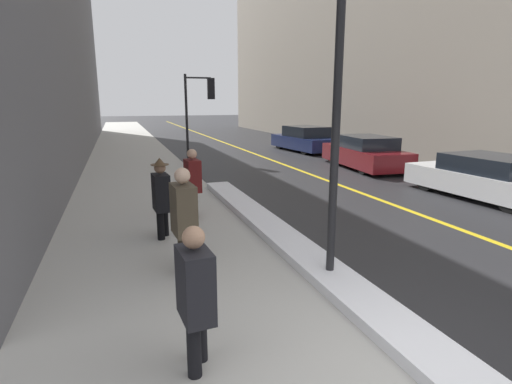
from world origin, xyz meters
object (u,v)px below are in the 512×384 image
Objects in this scene: pedestrian_nearside at (161,195)px; lamp_post at (339,53)px; parked_car_maroon at (365,153)px; pedestrian_trailing at (195,292)px; traffic_light_near at (202,99)px; parked_car_white at (488,178)px; pedestrian_with_shoulder_bag at (184,215)px; pedestrian_in_glasses at (193,179)px; parked_car_navy at (305,139)px.

lamp_post is at bearing 34.11° from pedestrian_nearside.
parked_car_maroon is (8.65, 6.05, -0.25)m from pedestrian_nearside.
pedestrian_nearside reaches higher than pedestrian_trailing.
traffic_light_near is 0.86× the size of parked_car_white.
pedestrian_nearside is (0.11, 4.13, 0.04)m from pedestrian_trailing.
pedestrian_trailing is 13.43m from parked_car_maroon.
pedestrian_nearside is at bearing 90.50° from parked_car_white.
pedestrian_trailing is 0.90× the size of pedestrian_with_shoulder_bag.
parked_car_white is at bearing 79.63° from pedestrian_in_glasses.
pedestrian_with_shoulder_bag is at bearing 169.44° from pedestrian_trailing.
pedestrian_nearside is at bearing 128.22° from lamp_post.
pedestrian_in_glasses is (-1.30, 4.09, -2.37)m from lamp_post.
traffic_light_near is at bearing 29.60° from parked_car_white.
traffic_light_near is at bearing 162.87° from pedestrian_with_shoulder_bag.
pedestrian_trailing is 0.34× the size of parked_car_white.
traffic_light_near is 7.31m from parked_car_maroon.
pedestrian_nearside is 0.36× the size of parked_car_white.
lamp_post is 3.69× the size of pedestrian_trailing.
lamp_post is 3.46× the size of pedestrian_nearside.
pedestrian_with_shoulder_bag is 16.35m from parked_car_navy.
pedestrian_trailing is at bearing -10.56° from pedestrian_with_shoulder_bag.
pedestrian_trailing is at bearing -148.29° from lamp_post.
parked_car_white is (8.70, 2.23, -0.35)m from pedestrian_with_shoulder_bag.
pedestrian_nearside is 10.56m from parked_car_maroon.
lamp_post reaches higher than pedestrian_nearside.
pedestrian_trailing is at bearing 145.12° from parked_car_maroon.
lamp_post is 16.47m from parked_car_navy.
pedestrian_nearside reaches higher than parked_car_maroon.
lamp_post is 3.22m from pedestrian_with_shoulder_bag.
pedestrian_nearside is 14.99m from parked_car_navy.
parked_car_white is 0.94× the size of parked_car_maroon.
pedestrian_nearside is (-2.87, -9.99, -1.87)m from traffic_light_near.
lamp_post is 11.24m from parked_car_maroon.
pedestrian_nearside is at bearing 130.80° from parked_car_maroon.
pedestrian_trailing is at bearing -99.12° from traffic_light_near.
parked_car_white is at bearing 113.07° from pedestrian_trailing.
pedestrian_with_shoulder_bag is 8.99m from parked_car_white.
lamp_post is 12.75m from traffic_light_near.
pedestrian_in_glasses is (0.70, 3.10, -0.05)m from pedestrian_with_shoulder_bag.
lamp_post is 3.32× the size of pedestrian_with_shoulder_bag.
traffic_light_near reaches higher than parked_car_maroon.
traffic_light_near is 2.54× the size of pedestrian_trailing.
pedestrian_nearside reaches higher than pedestrian_in_glasses.
pedestrian_with_shoulder_bag is 0.35× the size of parked_car_maroon.
pedestrian_in_glasses reaches higher than parked_car_white.
traffic_light_near is 2.38× the size of pedestrian_nearside.
pedestrian_trailing reaches higher than parked_car_white.
pedestrian_in_glasses reaches higher than parked_car_maroon.
pedestrian_in_glasses is at bearing 143.73° from pedestrian_nearside.
parked_car_navy is at bearing 21.76° from traffic_light_near.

